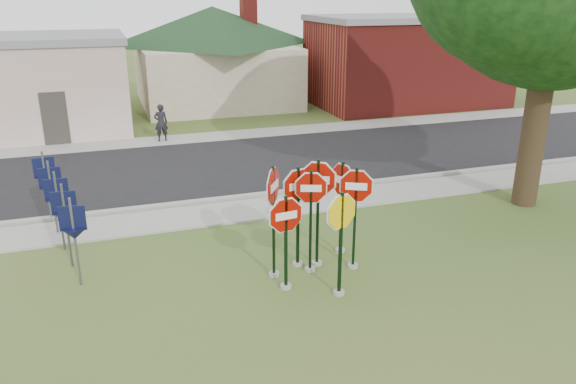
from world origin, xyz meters
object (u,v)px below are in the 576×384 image
object	(u,v)px
stop_sign_center	(311,209)
pedestrian	(161,123)
stop_sign_left	(286,231)
stop_sign_yellow	(341,232)

from	to	relation	value
stop_sign_center	pedestrian	xyz separation A→B (m)	(-1.82, 12.71, -0.68)
stop_sign_center	stop_sign_left	xyz separation A→B (m)	(-0.77, -0.58, -0.19)
stop_sign_yellow	stop_sign_center	bearing A→B (deg)	99.85
stop_sign_left	stop_sign_center	bearing A→B (deg)	37.11
stop_sign_center	stop_sign_yellow	distance (m)	1.20
stop_sign_center	stop_sign_left	distance (m)	0.98
stop_sign_center	stop_sign_yellow	size ratio (longest dim) A/B	1.05
pedestrian	stop_sign_yellow	bearing A→B (deg)	93.20
stop_sign_yellow	stop_sign_left	bearing A→B (deg)	148.49
stop_sign_left	pedestrian	size ratio (longest dim) A/B	1.43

